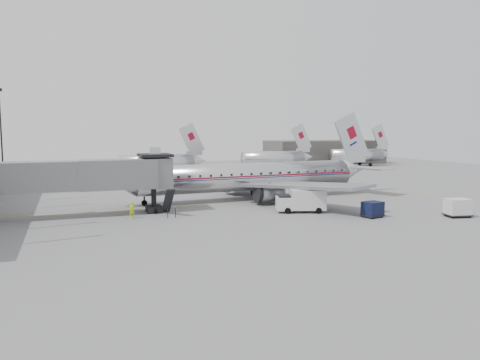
# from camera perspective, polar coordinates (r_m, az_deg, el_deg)

# --- Properties ---
(ground) EXTENTS (160.00, 160.00, 0.00)m
(ground) POSITION_cam_1_polar(r_m,az_deg,el_deg) (50.98, 0.65, -3.97)
(ground) COLOR slate
(ground) RESTS_ON ground
(hangar) EXTENTS (30.00, 12.00, 6.00)m
(hangar) POSITION_cam_1_polar(r_m,az_deg,el_deg) (124.14, 10.27, 3.38)
(hangar) COLOR #393734
(hangar) RESTS_ON ground
(apron_line) EXTENTS (60.00, 0.15, 0.01)m
(apron_line) POSITION_cam_1_polar(r_m,az_deg,el_deg) (57.56, 1.32, -2.78)
(apron_line) COLOR gold
(apron_line) RESTS_ON ground
(jet_bridge) EXTENTS (21.00, 6.20, 7.10)m
(jet_bridge) POSITION_cam_1_polar(r_m,az_deg,el_deg) (50.80, -18.75, 0.42)
(jet_bridge) COLOR slate
(jet_bridge) RESTS_ON ground
(distant_aircraft_near) EXTENTS (16.39, 3.20, 10.26)m
(distant_aircraft_near) POSITION_cam_1_polar(r_m,az_deg,el_deg) (90.54, -9.93, 2.17)
(distant_aircraft_near) COLOR silver
(distant_aircraft_near) RESTS_ON ground
(distant_aircraft_mid) EXTENTS (16.39, 3.20, 10.26)m
(distant_aircraft_mid) POSITION_cam_1_polar(r_m,az_deg,el_deg) (102.16, 4.17, 2.71)
(distant_aircraft_mid) COLOR silver
(distant_aircraft_mid) RESTS_ON ground
(distant_aircraft_far) EXTENTS (16.39, 3.20, 10.26)m
(distant_aircraft_far) POSITION_cam_1_polar(r_m,az_deg,el_deg) (117.43, 14.09, 3.00)
(distant_aircraft_far) COLOR silver
(distant_aircraft_far) RESTS_ON ground
(airliner) EXTENTS (36.37, 33.65, 11.50)m
(airliner) POSITION_cam_1_polar(r_m,az_deg,el_deg) (60.58, 1.69, 0.42)
(airliner) COLOR silver
(airliner) RESTS_ON ground
(service_van) EXTENTS (5.66, 3.61, 2.49)m
(service_van) POSITION_cam_1_polar(r_m,az_deg,el_deg) (51.34, 7.50, -2.47)
(service_van) COLOR silver
(service_van) RESTS_ON ground
(baggage_cart_navy) EXTENTS (2.38, 2.02, 1.62)m
(baggage_cart_navy) POSITION_cam_1_polar(r_m,az_deg,el_deg) (49.94, 15.86, -3.42)
(baggage_cart_navy) COLOR black
(baggage_cart_navy) RESTS_ON ground
(baggage_cart_white) EXTENTS (2.71, 2.26, 1.88)m
(baggage_cart_white) POSITION_cam_1_polar(r_m,az_deg,el_deg) (53.22, 25.01, -3.04)
(baggage_cart_white) COLOR silver
(baggage_cart_white) RESTS_ON ground
(ramp_worker) EXTENTS (0.74, 0.65, 1.71)m
(ramp_worker) POSITION_cam_1_polar(r_m,az_deg,el_deg) (48.75, -13.03, -3.59)
(ramp_worker) COLOR #B9DB19
(ramp_worker) RESTS_ON ground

